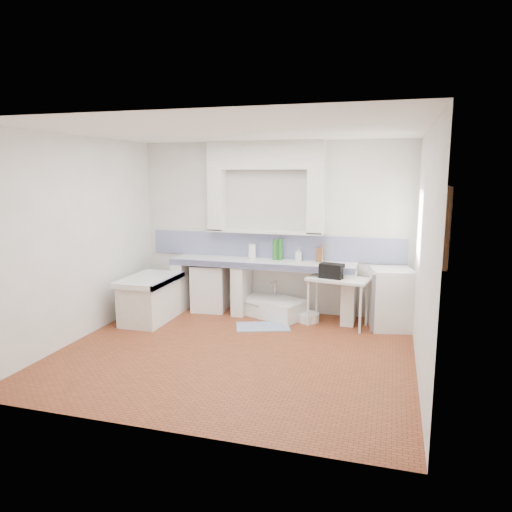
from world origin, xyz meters
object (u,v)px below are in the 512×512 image
(stove, at_px, (210,287))
(fridge, at_px, (391,299))
(side_table, at_px, (337,302))
(sink, at_px, (271,308))

(stove, bearing_deg, fridge, -9.11)
(stove, xyz_separation_m, side_table, (2.17, -0.26, -0.02))
(stove, xyz_separation_m, fridge, (2.94, -0.15, 0.06))
(sink, xyz_separation_m, side_table, (1.09, -0.23, 0.24))
(sink, height_order, side_table, side_table)
(sink, relative_size, side_table, 1.22)
(side_table, height_order, fridge, fridge)
(side_table, bearing_deg, sink, 177.77)
(side_table, bearing_deg, fridge, 18.08)
(stove, xyz_separation_m, sink, (1.08, -0.03, -0.26))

